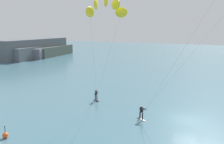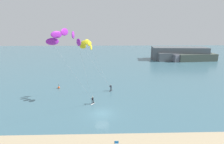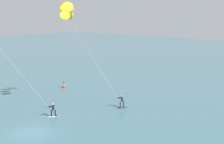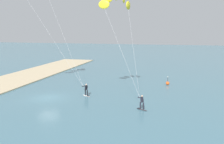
# 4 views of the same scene
# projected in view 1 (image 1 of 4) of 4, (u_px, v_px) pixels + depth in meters

# --- Properties ---
(ground_plane) EXTENTS (240.00, 240.00, 0.00)m
(ground_plane) POSITION_uv_depth(u_px,v_px,m) (185.00, 120.00, 28.02)
(ground_plane) COLOR #426B7A
(kitesurfer_mid_water) EXTENTS (7.74, 7.06, 13.57)m
(kitesurfer_mid_water) POSITION_uv_depth(u_px,v_px,m) (105.00, 13.00, 26.63)
(kitesurfer_mid_water) COLOR #333338
(kitesurfer_mid_water) RESTS_ON ground
(marker_buoy) EXTENTS (0.56, 0.56, 1.38)m
(marker_buoy) POSITION_uv_depth(u_px,v_px,m) (5.00, 135.00, 23.38)
(marker_buoy) COLOR #EA5119
(marker_buoy) RESTS_ON ground
(distant_headland) EXTENTS (29.94, 16.11, 6.18)m
(distant_headland) POSITION_uv_depth(u_px,v_px,m) (34.00, 50.00, 85.09)
(distant_headland) COLOR slate
(distant_headland) RESTS_ON ground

